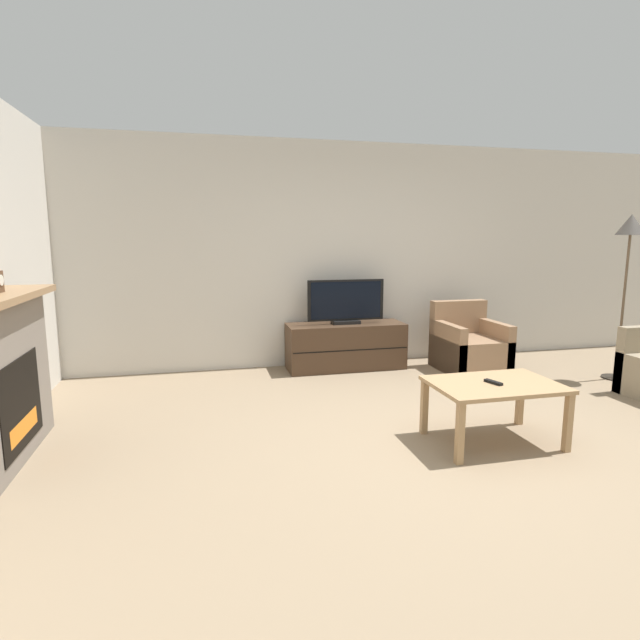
{
  "coord_description": "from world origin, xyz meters",
  "views": [
    {
      "loc": [
        -1.87,
        -3.24,
        1.57
      ],
      "look_at": [
        -0.86,
        0.95,
        0.85
      ],
      "focal_mm": 28.0,
      "sensor_mm": 36.0,
      "label": 1
    }
  ],
  "objects_px": {
    "coffee_table": "(494,390)",
    "floor_lamp": "(630,239)",
    "remote": "(493,382)",
    "tv": "(346,303)",
    "armchair": "(468,348)",
    "tv_stand": "(345,346)"
  },
  "relations": [
    {
      "from": "tv_stand",
      "to": "floor_lamp",
      "type": "distance_m",
      "value": 3.31
    },
    {
      "from": "tv_stand",
      "to": "coffee_table",
      "type": "bearing_deg",
      "value": -78.7
    },
    {
      "from": "tv_stand",
      "to": "tv",
      "type": "bearing_deg",
      "value": -90.0
    },
    {
      "from": "tv",
      "to": "remote",
      "type": "bearing_deg",
      "value": -79.27
    },
    {
      "from": "tv_stand",
      "to": "armchair",
      "type": "distance_m",
      "value": 1.46
    },
    {
      "from": "remote",
      "to": "tv",
      "type": "bearing_deg",
      "value": 82.96
    },
    {
      "from": "armchair",
      "to": "floor_lamp",
      "type": "relative_size",
      "value": 0.44
    },
    {
      "from": "tv",
      "to": "floor_lamp",
      "type": "xyz_separation_m",
      "value": [
        2.84,
        -1.14,
        0.76
      ]
    },
    {
      "from": "tv",
      "to": "coffee_table",
      "type": "height_order",
      "value": "tv"
    },
    {
      "from": "tv",
      "to": "armchair",
      "type": "relative_size",
      "value": 1.16
    },
    {
      "from": "tv",
      "to": "coffee_table",
      "type": "distance_m",
      "value": 2.47
    },
    {
      "from": "armchair",
      "to": "remote",
      "type": "distance_m",
      "value": 2.22
    },
    {
      "from": "armchair",
      "to": "coffee_table",
      "type": "xyz_separation_m",
      "value": [
        -0.93,
        -1.98,
        0.14
      ]
    },
    {
      "from": "tv",
      "to": "coffee_table",
      "type": "bearing_deg",
      "value": -78.69
    },
    {
      "from": "coffee_table",
      "to": "remote",
      "type": "xyz_separation_m",
      "value": [
        -0.02,
        -0.01,
        0.07
      ]
    },
    {
      "from": "coffee_table",
      "to": "floor_lamp",
      "type": "bearing_deg",
      "value": 27.94
    },
    {
      "from": "coffee_table",
      "to": "remote",
      "type": "height_order",
      "value": "remote"
    },
    {
      "from": "tv_stand",
      "to": "floor_lamp",
      "type": "height_order",
      "value": "floor_lamp"
    },
    {
      "from": "armchair",
      "to": "tv_stand",
      "type": "bearing_deg",
      "value": 163.76
    },
    {
      "from": "coffee_table",
      "to": "floor_lamp",
      "type": "distance_m",
      "value": 2.9
    },
    {
      "from": "remote",
      "to": "floor_lamp",
      "type": "xyz_separation_m",
      "value": [
        2.38,
        1.27,
        1.06
      ]
    },
    {
      "from": "remote",
      "to": "floor_lamp",
      "type": "distance_m",
      "value": 2.9
    }
  ]
}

